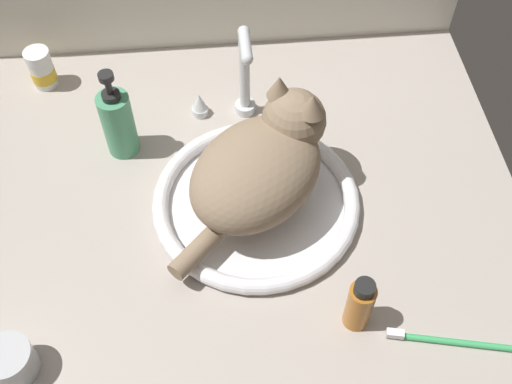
% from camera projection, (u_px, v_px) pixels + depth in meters
% --- Properties ---
extents(countertop, '(1.05, 0.84, 0.03)m').
position_uv_depth(countertop, '(223.00, 207.00, 1.09)').
color(countertop, '#ADA399').
rests_on(countertop, ground).
extents(sink_basin, '(0.36, 0.36, 0.03)m').
position_uv_depth(sink_basin, '(256.00, 201.00, 1.06)').
color(sink_basin, white).
rests_on(sink_basin, countertop).
extents(faucet, '(0.21, 0.10, 0.20)m').
position_uv_depth(faucet, '(245.00, 83.00, 1.14)').
color(faucet, silver).
rests_on(faucet, countertop).
extents(cat, '(0.31, 0.31, 0.18)m').
position_uv_depth(cat, '(264.00, 162.00, 1.00)').
color(cat, '#8C755B').
rests_on(cat, sink_basin).
extents(soap_pump_bottle, '(0.06, 0.06, 0.19)m').
position_uv_depth(soap_pump_bottle, '(118.00, 122.00, 1.10)').
color(soap_pump_bottle, '#4C9E70').
rests_on(soap_pump_bottle, countertop).
extents(amber_bottle, '(0.04, 0.04, 0.11)m').
position_uv_depth(amber_bottle, '(360.00, 304.00, 0.90)').
color(amber_bottle, '#B2661E').
rests_on(amber_bottle, countertop).
extents(metal_jar, '(0.07, 0.07, 0.06)m').
position_uv_depth(metal_jar, '(11.00, 362.00, 0.88)').
color(metal_jar, '#B2B5BA').
rests_on(metal_jar, countertop).
extents(pill_bottle, '(0.05, 0.05, 0.08)m').
position_uv_depth(pill_bottle, '(42.00, 69.00, 1.22)').
color(pill_bottle, white).
rests_on(pill_bottle, countertop).
extents(toothbrush, '(0.19, 0.05, 0.02)m').
position_uv_depth(toothbrush, '(447.00, 341.00, 0.92)').
color(toothbrush, '#3FB266').
rests_on(toothbrush, countertop).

